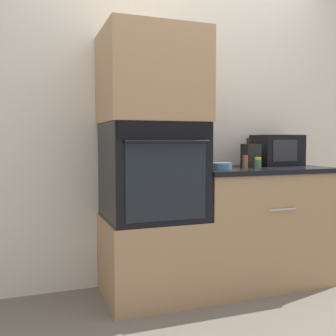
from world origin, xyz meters
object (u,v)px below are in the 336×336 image
at_px(condiment_jar_mid, 250,162).
at_px(condiment_jar_far, 258,163).
at_px(microwave, 277,150).
at_px(knife_block, 251,155).
at_px(bowl, 220,166).
at_px(wall_oven, 152,171).
at_px(condiment_jar_back, 205,159).
at_px(condiment_jar_near, 245,162).

bearing_deg(condiment_jar_mid, condiment_jar_far, -109.18).
relative_size(microwave, knife_block, 1.64).
bearing_deg(bowl, wall_oven, 171.52).
bearing_deg(condiment_jar_mid, knife_block, -120.96).
relative_size(knife_block, condiment_jar_far, 2.78).
distance_m(knife_block, bowl, 0.37).
xyz_separation_m(wall_oven, condiment_jar_back, (0.51, 0.23, 0.06)).
xyz_separation_m(bowl, condiment_jar_far, (0.32, 0.00, 0.02)).
bearing_deg(microwave, bowl, -160.87).
height_order(wall_oven, condiment_jar_far, wall_oven).
bearing_deg(condiment_jar_back, knife_block, -28.46).
xyz_separation_m(microwave, bowl, (-0.64, -0.22, -0.10)).
xyz_separation_m(condiment_jar_mid, condiment_jar_far, (-0.08, -0.23, 0.01)).
bearing_deg(bowl, condiment_jar_back, 84.17).
bearing_deg(condiment_jar_near, knife_block, 44.01).
height_order(wall_oven, condiment_jar_back, wall_oven).
bearing_deg(condiment_jar_far, knife_block, 80.93).
distance_m(bowl, condiment_jar_far, 0.32).
distance_m(condiment_jar_near, condiment_jar_back, 0.34).
bearing_deg(condiment_jar_near, condiment_jar_mid, 50.21).
height_order(condiment_jar_near, condiment_jar_mid, condiment_jar_near).
height_order(condiment_jar_near, condiment_jar_back, condiment_jar_back).
relative_size(knife_block, condiment_jar_near, 2.33).
distance_m(bowl, condiment_jar_near, 0.22).
relative_size(wall_oven, condiment_jar_back, 5.75).
bearing_deg(wall_oven, microwave, 7.63).
height_order(bowl, condiment_jar_far, condiment_jar_far).
distance_m(wall_oven, microwave, 1.14).
bearing_deg(microwave, condiment_jar_far, -145.64).
bearing_deg(microwave, condiment_jar_near, -154.26).
distance_m(knife_block, condiment_jar_far, 0.14).
bearing_deg(wall_oven, knife_block, 4.29).
height_order(wall_oven, condiment_jar_mid, wall_oven).
xyz_separation_m(condiment_jar_near, condiment_jar_mid, (0.18, 0.21, -0.01)).
bearing_deg(microwave, wall_oven, -172.37).
relative_size(condiment_jar_near, condiment_jar_far, 1.19).
bearing_deg(condiment_jar_mid, condiment_jar_back, 169.61).
distance_m(wall_oven, condiment_jar_far, 0.81).
relative_size(condiment_jar_far, condiment_jar_back, 0.70).
height_order(microwave, knife_block, microwave).
distance_m(wall_oven, condiment_jar_near, 0.71).
bearing_deg(condiment_jar_back, microwave, -7.25).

